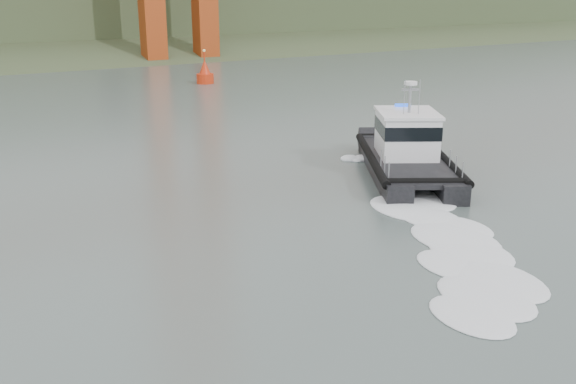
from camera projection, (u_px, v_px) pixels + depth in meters
name	position (u px, v px, depth m)	size (l,w,h in m)	color
ground	(389.00, 316.00, 21.31)	(400.00, 400.00, 0.00)	#4E5C57
patrol_boat	(407.00, 151.00, 36.93)	(9.23, 12.01, 5.55)	black
nav_buoy	(205.00, 74.00, 71.75)	(1.91, 1.91, 3.99)	red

